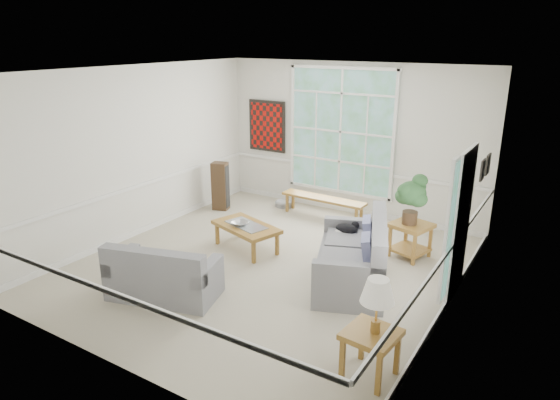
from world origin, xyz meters
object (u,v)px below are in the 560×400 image
object	(u,v)px
loveseat_right	(351,251)
loveseat_front	(164,269)
end_table	(410,240)
coffee_table	(246,237)
side_table	(370,354)

from	to	relation	value
loveseat_right	loveseat_front	xyz separation A→B (m)	(-2.03, -1.74, -0.10)
loveseat_front	end_table	bearing A→B (deg)	34.96
coffee_table	side_table	distance (m)	3.66
coffee_table	side_table	size ratio (longest dim) A/B	2.18
side_table	loveseat_front	bearing A→B (deg)	177.77
loveseat_front	end_table	world-z (taller)	loveseat_front
loveseat_front	side_table	world-z (taller)	loveseat_front
end_table	side_table	bearing A→B (deg)	-79.20
loveseat_right	loveseat_front	bearing A→B (deg)	-160.86
loveseat_right	end_table	xyz separation A→B (m)	(0.45, 1.34, -0.21)
coffee_table	side_table	bearing A→B (deg)	-16.25
end_table	loveseat_front	bearing A→B (deg)	-128.87
loveseat_front	coffee_table	size ratio (longest dim) A/B	1.26
coffee_table	end_table	distance (m)	2.71
loveseat_right	coffee_table	xyz separation A→B (m)	(-1.99, 0.16, -0.28)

